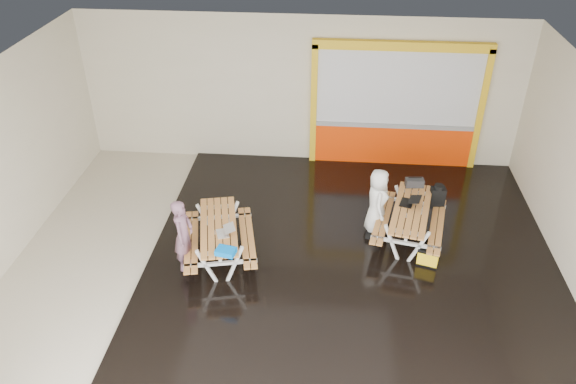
# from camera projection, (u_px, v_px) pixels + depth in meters

# --- Properties ---
(room) EXTENTS (10.02, 8.02, 3.52)m
(room) POSITION_uv_depth(u_px,v_px,m) (283.00, 183.00, 9.42)
(room) COLOR beige
(room) RESTS_ON ground
(deck) EXTENTS (7.50, 7.98, 0.05)m
(deck) POSITION_uv_depth(u_px,v_px,m) (352.00, 266.00, 10.25)
(deck) COLOR black
(deck) RESTS_ON room
(kiosk) EXTENTS (3.88, 0.16, 3.00)m
(kiosk) POSITION_uv_depth(u_px,v_px,m) (396.00, 109.00, 12.73)
(kiosk) COLOR #F93B04
(kiosk) RESTS_ON room
(picnic_table_left) EXTENTS (1.62, 2.08, 0.74)m
(picnic_table_left) POSITION_uv_depth(u_px,v_px,m) (219.00, 233.00, 10.20)
(picnic_table_left) COLOR #BD7C3D
(picnic_table_left) RESTS_ON deck
(picnic_table_right) EXTENTS (1.60, 2.07, 0.74)m
(picnic_table_right) POSITION_uv_depth(u_px,v_px,m) (410.00, 216.00, 10.67)
(picnic_table_right) COLOR #BD7C3D
(picnic_table_right) RESTS_ON deck
(person_left) EXTENTS (0.38, 0.54, 1.39)m
(person_left) POSITION_uv_depth(u_px,v_px,m) (183.00, 235.00, 9.81)
(person_left) COLOR #734F62
(person_left) RESTS_ON deck
(person_right) EXTENTS (0.45, 0.67, 1.33)m
(person_right) POSITION_uv_depth(u_px,v_px,m) (377.00, 201.00, 10.73)
(person_right) COLOR white
(person_right) RESTS_ON deck
(laptop_left) EXTENTS (0.40, 0.38, 0.14)m
(laptop_left) POSITION_uv_depth(u_px,v_px,m) (225.00, 231.00, 9.88)
(laptop_left) COLOR silver
(laptop_left) RESTS_ON picnic_table_left
(laptop_right) EXTENTS (0.45, 0.42, 0.16)m
(laptop_right) POSITION_uv_depth(u_px,v_px,m) (410.00, 202.00, 10.68)
(laptop_right) COLOR black
(laptop_right) RESTS_ON picnic_table_right
(blue_pouch) EXTENTS (0.36, 0.29, 0.10)m
(blue_pouch) POSITION_uv_depth(u_px,v_px,m) (226.00, 251.00, 9.40)
(blue_pouch) COLOR blue
(blue_pouch) RESTS_ON picnic_table_left
(toolbox) EXTENTS (0.38, 0.21, 0.21)m
(toolbox) POSITION_uv_depth(u_px,v_px,m) (414.00, 183.00, 11.20)
(toolbox) COLOR black
(toolbox) RESTS_ON picnic_table_right
(backpack) EXTENTS (0.30, 0.21, 0.48)m
(backpack) POSITION_uv_depth(u_px,v_px,m) (438.00, 196.00, 11.07)
(backpack) COLOR black
(backpack) RESTS_ON picnic_table_right
(dark_case) EXTENTS (0.40, 0.36, 0.12)m
(dark_case) POSITION_uv_depth(u_px,v_px,m) (375.00, 235.00, 10.92)
(dark_case) COLOR black
(dark_case) RESTS_ON deck
(fluke_bag) EXTENTS (0.44, 0.35, 0.33)m
(fluke_bag) POSITION_uv_depth(u_px,v_px,m) (428.00, 257.00, 10.19)
(fluke_bag) COLOR black
(fluke_bag) RESTS_ON deck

